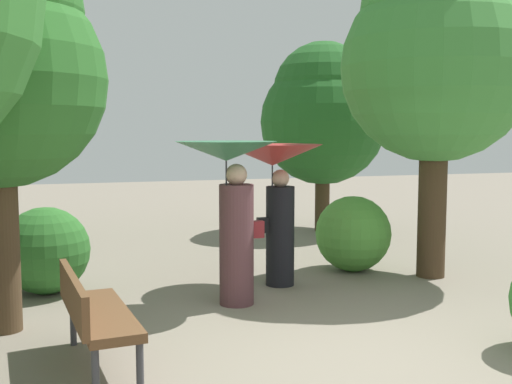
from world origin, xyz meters
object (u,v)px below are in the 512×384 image
at_px(park_bench, 92,310).
at_px(tree_near_right, 323,112).
at_px(person_left, 231,191).
at_px(tree_mid_right, 437,49).
at_px(person_right, 275,178).

bearing_deg(park_bench, tree_near_right, -43.76).
height_order(park_bench, tree_near_right, tree_near_right).
relative_size(person_left, tree_mid_right, 0.41).
distance_m(park_bench, tree_near_right, 8.09).
distance_m(tree_near_right, tree_mid_right, 4.19).
xyz_separation_m(park_bench, tree_mid_right, (4.71, 2.07, 2.63)).
bearing_deg(park_bench, tree_mid_right, -71.91).
height_order(person_right, tree_mid_right, tree_mid_right).
distance_m(person_right, tree_near_right, 4.72).
bearing_deg(tree_near_right, tree_mid_right, -92.04).
xyz_separation_m(person_right, tree_mid_right, (2.26, -0.18, 1.72)).
bearing_deg(person_left, tree_mid_right, -82.58).
distance_m(person_left, tree_mid_right, 3.58).
bearing_deg(tree_near_right, person_right, -121.49).
xyz_separation_m(person_left, tree_mid_right, (3.05, 0.52, 1.80)).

